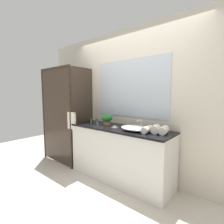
% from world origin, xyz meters
% --- Properties ---
extents(ground_plane, '(8.00, 8.00, 0.00)m').
position_xyz_m(ground_plane, '(0.00, 0.00, 0.00)').
color(ground_plane, beige).
extents(wall_back_with_mirror, '(4.40, 0.06, 2.60)m').
position_xyz_m(wall_back_with_mirror, '(0.00, 0.34, 1.31)').
color(wall_back_with_mirror, beige).
rests_on(wall_back_with_mirror, ground_plane).
extents(vanity_cabinet, '(1.80, 0.58, 0.90)m').
position_xyz_m(vanity_cabinet, '(0.00, 0.01, 0.45)').
color(vanity_cabinet, silver).
rests_on(vanity_cabinet, ground_plane).
extents(shower_enclosure, '(1.20, 0.59, 2.00)m').
position_xyz_m(shower_enclosure, '(-1.28, -0.19, 1.02)').
color(shower_enclosure, '#2D2319').
rests_on(shower_enclosure, ground_plane).
extents(sink_basin, '(0.46, 0.34, 0.08)m').
position_xyz_m(sink_basin, '(0.33, -0.03, 0.94)').
color(sink_basin, white).
rests_on(sink_basin, vanity_cabinet).
extents(faucet, '(0.17, 0.16, 0.15)m').
position_xyz_m(faucet, '(0.33, 0.15, 0.95)').
color(faucet, silver).
rests_on(faucet, vanity_cabinet).
extents(potted_plant, '(0.20, 0.20, 0.20)m').
position_xyz_m(potted_plant, '(-0.32, 0.05, 1.02)').
color(potted_plant, '#B77A51').
rests_on(potted_plant, vanity_cabinet).
extents(soap_dish, '(0.10, 0.07, 0.04)m').
position_xyz_m(soap_dish, '(-0.04, -0.05, 0.91)').
color(soap_dish, silver).
rests_on(soap_dish, vanity_cabinet).
extents(amenity_bottle_lotion, '(0.02, 0.02, 0.10)m').
position_xyz_m(amenity_bottle_lotion, '(-0.30, -0.21, 0.95)').
color(amenity_bottle_lotion, '#4C7056').
rests_on(amenity_bottle_lotion, vanity_cabinet).
extents(amenity_bottle_conditioner, '(0.03, 0.03, 0.10)m').
position_xyz_m(amenity_bottle_conditioner, '(-0.66, -0.01, 0.95)').
color(amenity_bottle_conditioner, '#4C7056').
rests_on(amenity_bottle_conditioner, vanity_cabinet).
extents(amenity_bottle_shampoo, '(0.03, 0.03, 0.08)m').
position_xyz_m(amenity_bottle_shampoo, '(-0.59, 0.07, 0.94)').
color(amenity_bottle_shampoo, '#4C7056').
rests_on(amenity_bottle_shampoo, vanity_cabinet).
extents(rolled_towel_near_edge, '(0.15, 0.22, 0.11)m').
position_xyz_m(rolled_towel_near_edge, '(0.76, 0.03, 0.96)').
color(rolled_towel_near_edge, silver).
rests_on(rolled_towel_near_edge, vanity_cabinet).
extents(rolled_towel_middle, '(0.16, 0.21, 0.12)m').
position_xyz_m(rolled_towel_middle, '(0.65, 0.01, 0.96)').
color(rolled_towel_middle, silver).
rests_on(rolled_towel_middle, vanity_cabinet).
extents(rolled_towel_far_edge, '(0.12, 0.24, 0.10)m').
position_xyz_m(rolled_towel_far_edge, '(0.54, -0.04, 0.95)').
color(rolled_towel_far_edge, silver).
rests_on(rolled_towel_far_edge, vanity_cabinet).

